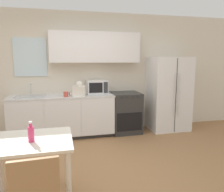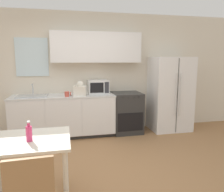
{
  "view_description": "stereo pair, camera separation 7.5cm",
  "coord_description": "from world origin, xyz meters",
  "px_view_note": "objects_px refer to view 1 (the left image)",
  "views": [
    {
      "loc": [
        -0.42,
        -3.01,
        1.65
      ],
      "look_at": [
        0.42,
        0.49,
        1.05
      ],
      "focal_mm": 35.0,
      "sensor_mm": 36.0,
      "label": 1
    },
    {
      "loc": [
        -0.35,
        -3.03,
        1.65
      ],
      "look_at": [
        0.42,
        0.49,
        1.05
      ],
      "focal_mm": 35.0,
      "sensor_mm": 36.0,
      "label": 2
    }
  ],
  "objects_px": {
    "drink_bottle": "(31,134)",
    "oven_range": "(125,112)",
    "refrigerator": "(168,94)",
    "coffee_mug": "(66,94)",
    "dining_table": "(30,151)",
    "microwave": "(97,87)"
  },
  "relations": [
    {
      "from": "drink_bottle",
      "to": "oven_range",
      "type": "bearing_deg",
      "value": 52.55
    },
    {
      "from": "oven_range",
      "to": "refrigerator",
      "type": "height_order",
      "value": "refrigerator"
    },
    {
      "from": "coffee_mug",
      "to": "dining_table",
      "type": "xyz_separation_m",
      "value": [
        -0.48,
        -2.05,
        -0.31
      ]
    },
    {
      "from": "dining_table",
      "to": "drink_bottle",
      "type": "bearing_deg",
      "value": -63.27
    },
    {
      "from": "dining_table",
      "to": "drink_bottle",
      "type": "xyz_separation_m",
      "value": [
        0.03,
        -0.07,
        0.22
      ]
    },
    {
      "from": "oven_range",
      "to": "refrigerator",
      "type": "distance_m",
      "value": 1.13
    },
    {
      "from": "coffee_mug",
      "to": "oven_range",
      "type": "bearing_deg",
      "value": 7.9
    },
    {
      "from": "microwave",
      "to": "coffee_mug",
      "type": "bearing_deg",
      "value": -156.72
    },
    {
      "from": "drink_bottle",
      "to": "microwave",
      "type": "bearing_deg",
      "value": 64.96
    },
    {
      "from": "refrigerator",
      "to": "dining_table",
      "type": "relative_size",
      "value": 1.84
    },
    {
      "from": "refrigerator",
      "to": "coffee_mug",
      "type": "xyz_separation_m",
      "value": [
        -2.37,
        -0.16,
        0.1
      ]
    },
    {
      "from": "oven_range",
      "to": "refrigerator",
      "type": "bearing_deg",
      "value": -1.29
    },
    {
      "from": "microwave",
      "to": "dining_table",
      "type": "height_order",
      "value": "microwave"
    },
    {
      "from": "oven_range",
      "to": "coffee_mug",
      "type": "distance_m",
      "value": 1.42
    },
    {
      "from": "coffee_mug",
      "to": "drink_bottle",
      "type": "bearing_deg",
      "value": -101.77
    },
    {
      "from": "refrigerator",
      "to": "coffee_mug",
      "type": "relative_size",
      "value": 13.1
    },
    {
      "from": "oven_range",
      "to": "microwave",
      "type": "xyz_separation_m",
      "value": [
        -0.63,
        0.11,
        0.6
      ]
    },
    {
      "from": "oven_range",
      "to": "dining_table",
      "type": "height_order",
      "value": "oven_range"
    },
    {
      "from": "oven_range",
      "to": "drink_bottle",
      "type": "xyz_separation_m",
      "value": [
        -1.76,
        -2.3,
        0.41
      ]
    },
    {
      "from": "oven_range",
      "to": "refrigerator",
      "type": "xyz_separation_m",
      "value": [
        1.05,
        -0.02,
        0.4
      ]
    },
    {
      "from": "microwave",
      "to": "coffee_mug",
      "type": "relative_size",
      "value": 3.45
    },
    {
      "from": "refrigerator",
      "to": "drink_bottle",
      "type": "bearing_deg",
      "value": -141.07
    }
  ]
}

